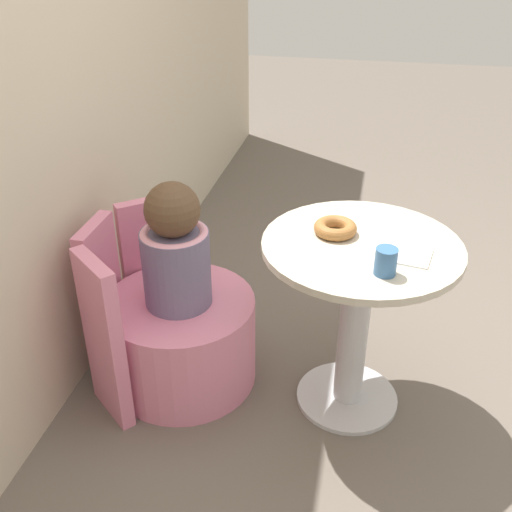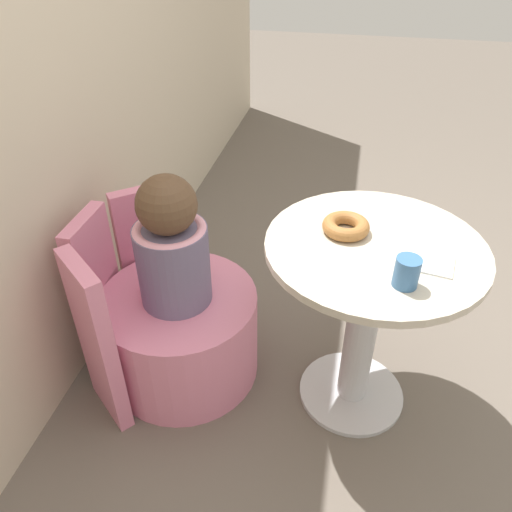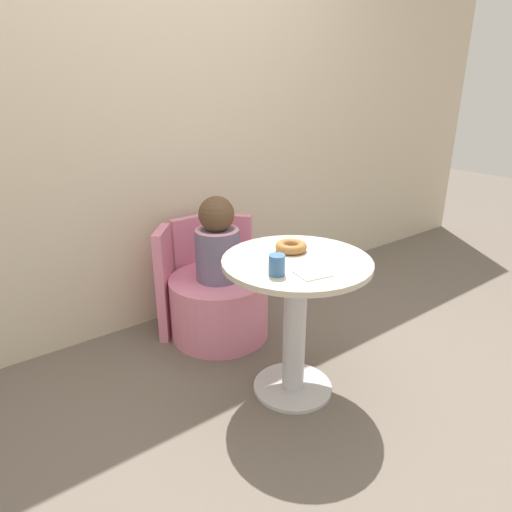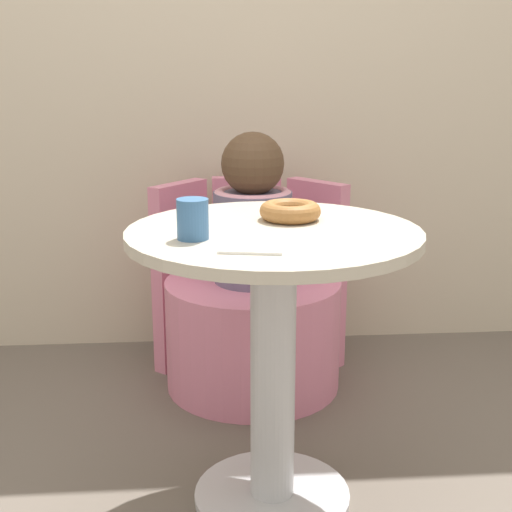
{
  "view_description": "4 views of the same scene",
  "coord_description": "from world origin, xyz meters",
  "px_view_note": "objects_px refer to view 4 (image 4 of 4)",
  "views": [
    {
      "loc": [
        -1.63,
        0.06,
        1.59
      ],
      "look_at": [
        0.11,
        0.43,
        0.56
      ],
      "focal_mm": 42.0,
      "sensor_mm": 36.0,
      "label": 1
    },
    {
      "loc": [
        -1.15,
        0.17,
        1.49
      ],
      "look_at": [
        0.05,
        0.42,
        0.6
      ],
      "focal_mm": 35.0,
      "sensor_mm": 36.0,
      "label": 2
    },
    {
      "loc": [
        -1.15,
        -1.26,
        1.39
      ],
      "look_at": [
        0.12,
        0.41,
        0.57
      ],
      "focal_mm": 32.0,
      "sensor_mm": 36.0,
      "label": 3
    },
    {
      "loc": [
        -0.07,
        -1.43,
        1.02
      ],
      "look_at": [
        0.07,
        0.33,
        0.54
      ],
      "focal_mm": 50.0,
      "sensor_mm": 36.0,
      "label": 4
    }
  ],
  "objects_px": {
    "donut": "(290,211)",
    "cup": "(193,219)",
    "round_table": "(273,318)",
    "child_figure": "(253,214)",
    "tub_chair": "(253,333)"
  },
  "relations": [
    {
      "from": "child_figure",
      "to": "cup",
      "type": "distance_m",
      "value": 0.75
    },
    {
      "from": "round_table",
      "to": "child_figure",
      "type": "bearing_deg",
      "value": 90.0
    },
    {
      "from": "round_table",
      "to": "cup",
      "type": "distance_m",
      "value": 0.31
    },
    {
      "from": "tub_chair",
      "to": "donut",
      "type": "bearing_deg",
      "value": -85.06
    },
    {
      "from": "round_table",
      "to": "donut",
      "type": "height_order",
      "value": "donut"
    },
    {
      "from": "tub_chair",
      "to": "cup",
      "type": "relative_size",
      "value": 6.67
    },
    {
      "from": "child_figure",
      "to": "cup",
      "type": "relative_size",
      "value": 5.57
    },
    {
      "from": "round_table",
      "to": "tub_chair",
      "type": "xyz_separation_m",
      "value": [
        0.0,
        0.64,
        -0.29
      ]
    },
    {
      "from": "donut",
      "to": "cup",
      "type": "relative_size",
      "value": 1.69
    },
    {
      "from": "donut",
      "to": "round_table",
      "type": "bearing_deg",
      "value": -117.05
    },
    {
      "from": "child_figure",
      "to": "donut",
      "type": "relative_size",
      "value": 3.29
    },
    {
      "from": "round_table",
      "to": "donut",
      "type": "relative_size",
      "value": 4.72
    },
    {
      "from": "tub_chair",
      "to": "donut",
      "type": "relative_size",
      "value": 3.93
    },
    {
      "from": "child_figure",
      "to": "round_table",
      "type": "bearing_deg",
      "value": -90.0
    },
    {
      "from": "round_table",
      "to": "cup",
      "type": "bearing_deg",
      "value": -156.5
    }
  ]
}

